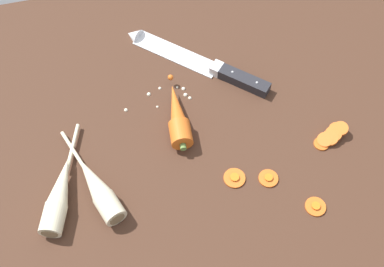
{
  "coord_description": "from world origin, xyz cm",
  "views": [
    {
      "loc": [
        -12.0,
        -49.4,
        78.77
      ],
      "look_at": [
        0.0,
        -2.0,
        1.5
      ],
      "focal_mm": 44.57,
      "sensor_mm": 36.0,
      "label": 1
    }
  ],
  "objects_px": {
    "carrot_slice_stack": "(331,136)",
    "carrot_slice_stray_far": "(235,178)",
    "parsnip_mid_left": "(98,188)",
    "chefs_knife": "(193,60)",
    "carrot_slice_stray_mid": "(316,206)",
    "whole_carrot": "(178,116)",
    "carrot_slice_stray_near": "(268,178)",
    "parsnip_front": "(59,194)"
  },
  "relations": [
    {
      "from": "whole_carrot",
      "to": "carrot_slice_stack",
      "type": "height_order",
      "value": "whole_carrot"
    },
    {
      "from": "chefs_knife",
      "to": "parsnip_front",
      "type": "height_order",
      "value": "parsnip_front"
    },
    {
      "from": "parsnip_front",
      "to": "carrot_slice_stray_far",
      "type": "distance_m",
      "value": 0.32
    },
    {
      "from": "chefs_knife",
      "to": "carrot_slice_stray_far",
      "type": "distance_m",
      "value": 0.29
    },
    {
      "from": "parsnip_mid_left",
      "to": "whole_carrot",
      "type": "bearing_deg",
      "value": 33.49
    },
    {
      "from": "chefs_knife",
      "to": "parsnip_front",
      "type": "distance_m",
      "value": 0.4
    },
    {
      "from": "carrot_slice_stray_mid",
      "to": "carrot_slice_stray_far",
      "type": "distance_m",
      "value": 0.15
    },
    {
      "from": "parsnip_mid_left",
      "to": "parsnip_front",
      "type": "bearing_deg",
      "value": 176.35
    },
    {
      "from": "whole_carrot",
      "to": "carrot_slice_stray_near",
      "type": "height_order",
      "value": "whole_carrot"
    },
    {
      "from": "carrot_slice_stray_mid",
      "to": "whole_carrot",
      "type": "bearing_deg",
      "value": 129.53
    },
    {
      "from": "whole_carrot",
      "to": "carrot_slice_stray_mid",
      "type": "bearing_deg",
      "value": -50.47
    },
    {
      "from": "carrot_slice_stack",
      "to": "parsnip_mid_left",
      "type": "bearing_deg",
      "value": -179.28
    },
    {
      "from": "parsnip_mid_left",
      "to": "carrot_slice_stack",
      "type": "height_order",
      "value": "parsnip_mid_left"
    },
    {
      "from": "chefs_knife",
      "to": "parsnip_front",
      "type": "relative_size",
      "value": 1.23
    },
    {
      "from": "chefs_knife",
      "to": "whole_carrot",
      "type": "relative_size",
      "value": 1.52
    },
    {
      "from": "carrot_slice_stray_near",
      "to": "carrot_slice_stray_far",
      "type": "distance_m",
      "value": 0.06
    },
    {
      "from": "carrot_slice_stray_far",
      "to": "carrot_slice_stack",
      "type": "bearing_deg",
      "value": 10.51
    },
    {
      "from": "carrot_slice_stray_near",
      "to": "carrot_slice_stray_far",
      "type": "height_order",
      "value": "same"
    },
    {
      "from": "whole_carrot",
      "to": "parsnip_mid_left",
      "type": "distance_m",
      "value": 0.21
    },
    {
      "from": "parsnip_front",
      "to": "parsnip_mid_left",
      "type": "relative_size",
      "value": 1.04
    },
    {
      "from": "parsnip_mid_left",
      "to": "carrot_slice_stray_near",
      "type": "distance_m",
      "value": 0.31
    },
    {
      "from": "parsnip_mid_left",
      "to": "carrot_slice_stray_far",
      "type": "relative_size",
      "value": 5.28
    },
    {
      "from": "whole_carrot",
      "to": "parsnip_mid_left",
      "type": "xyz_separation_m",
      "value": [
        -0.17,
        -0.11,
        -0.0
      ]
    },
    {
      "from": "carrot_slice_stray_near",
      "to": "carrot_slice_stray_mid",
      "type": "xyz_separation_m",
      "value": [
        0.06,
        -0.07,
        0.0
      ]
    },
    {
      "from": "carrot_slice_stack",
      "to": "carrot_slice_stray_far",
      "type": "bearing_deg",
      "value": -169.49
    },
    {
      "from": "carrot_slice_stack",
      "to": "carrot_slice_stray_far",
      "type": "xyz_separation_m",
      "value": [
        -0.21,
        -0.04,
        -0.01
      ]
    },
    {
      "from": "chefs_knife",
      "to": "carrot_slice_stack",
      "type": "height_order",
      "value": "same"
    },
    {
      "from": "parsnip_mid_left",
      "to": "carrot_slice_stray_far",
      "type": "xyz_separation_m",
      "value": [
        0.25,
        -0.03,
        -0.02
      ]
    },
    {
      "from": "whole_carrot",
      "to": "parsnip_front",
      "type": "relative_size",
      "value": 0.81
    },
    {
      "from": "parsnip_front",
      "to": "carrot_slice_stray_near",
      "type": "relative_size",
      "value": 6.08
    },
    {
      "from": "parsnip_mid_left",
      "to": "carrot_slice_stack",
      "type": "xyz_separation_m",
      "value": [
        0.45,
        0.01,
        -0.01
      ]
    },
    {
      "from": "carrot_slice_stray_mid",
      "to": "carrot_slice_stray_near",
      "type": "bearing_deg",
      "value": 130.35
    },
    {
      "from": "carrot_slice_stack",
      "to": "carrot_slice_stray_mid",
      "type": "xyz_separation_m",
      "value": [
        -0.08,
        -0.13,
        -0.01
      ]
    },
    {
      "from": "whole_carrot",
      "to": "parsnip_front",
      "type": "distance_m",
      "value": 0.27
    },
    {
      "from": "whole_carrot",
      "to": "parsnip_mid_left",
      "type": "relative_size",
      "value": 0.84
    },
    {
      "from": "parsnip_front",
      "to": "carrot_slice_stray_mid",
      "type": "bearing_deg",
      "value": -16.18
    },
    {
      "from": "chefs_knife",
      "to": "carrot_slice_stray_near",
      "type": "distance_m",
      "value": 0.32
    },
    {
      "from": "whole_carrot",
      "to": "carrot_slice_stray_near",
      "type": "relative_size",
      "value": 4.92
    },
    {
      "from": "carrot_slice_stack",
      "to": "carrot_slice_stray_near",
      "type": "xyz_separation_m",
      "value": [
        -0.15,
        -0.05,
        -0.01
      ]
    },
    {
      "from": "parsnip_mid_left",
      "to": "carrot_slice_stray_near",
      "type": "xyz_separation_m",
      "value": [
        0.31,
        -0.05,
        -0.02
      ]
    },
    {
      "from": "parsnip_front",
      "to": "carrot_slice_stray_near",
      "type": "distance_m",
      "value": 0.38
    },
    {
      "from": "carrot_slice_stray_near",
      "to": "carrot_slice_stack",
      "type": "bearing_deg",
      "value": 20.42
    }
  ]
}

